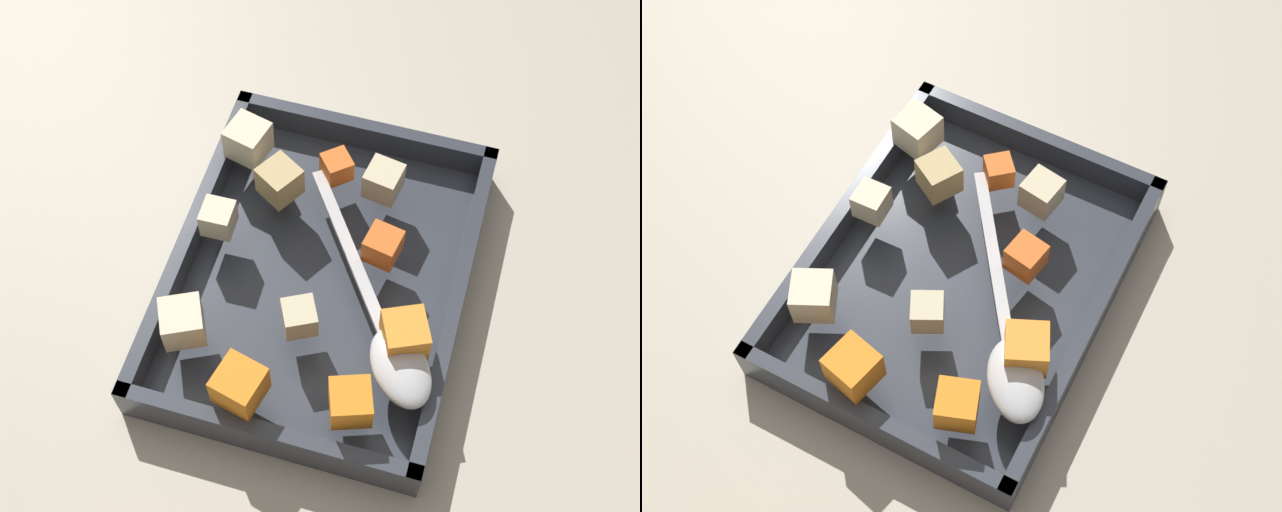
% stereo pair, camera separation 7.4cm
% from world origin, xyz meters
% --- Properties ---
extents(ground_plane, '(4.00, 4.00, 0.00)m').
position_xyz_m(ground_plane, '(0.00, 0.00, 0.00)').
color(ground_plane, '#BCB29E').
extents(baking_dish, '(0.31, 0.24, 0.04)m').
position_xyz_m(baking_dish, '(0.02, 0.00, 0.01)').
color(baking_dish, '#333842').
rests_on(baking_dish, ground_plane).
extents(carrot_chunk_corner_nw, '(0.04, 0.04, 0.03)m').
position_xyz_m(carrot_chunk_corner_nw, '(-0.04, -0.08, 0.06)').
color(carrot_chunk_corner_nw, orange).
rests_on(carrot_chunk_corner_nw, baking_dish).
extents(carrot_chunk_corner_se, '(0.04, 0.04, 0.03)m').
position_xyz_m(carrot_chunk_corner_se, '(-0.10, -0.06, 0.06)').
color(carrot_chunk_corner_se, orange).
rests_on(carrot_chunk_corner_se, baking_dish).
extents(carrot_chunk_far_left, '(0.03, 0.03, 0.02)m').
position_xyz_m(carrot_chunk_far_left, '(0.11, 0.01, 0.06)').
color(carrot_chunk_far_left, orange).
rests_on(carrot_chunk_far_left, baking_dish).
extents(carrot_chunk_near_left, '(0.03, 0.03, 0.03)m').
position_xyz_m(carrot_chunk_near_left, '(0.04, -0.05, 0.06)').
color(carrot_chunk_near_left, orange).
rests_on(carrot_chunk_near_left, baking_dish).
extents(carrot_chunk_under_handle, '(0.04, 0.04, 0.03)m').
position_xyz_m(carrot_chunk_under_handle, '(-0.11, 0.03, 0.06)').
color(carrot_chunk_under_handle, orange).
rests_on(carrot_chunk_under_handle, baking_dish).
extents(potato_chunk_mid_left, '(0.03, 0.03, 0.03)m').
position_xyz_m(potato_chunk_mid_left, '(0.03, 0.09, 0.06)').
color(potato_chunk_mid_left, beige).
rests_on(potato_chunk_mid_left, baking_dish).
extents(potato_chunk_front_center, '(0.04, 0.04, 0.03)m').
position_xyz_m(potato_chunk_front_center, '(-0.07, 0.09, 0.06)').
color(potato_chunk_front_center, beige).
rests_on(potato_chunk_front_center, baking_dish).
extents(potato_chunk_corner_sw, '(0.04, 0.04, 0.03)m').
position_xyz_m(potato_chunk_corner_sw, '(0.11, 0.09, 0.06)').
color(potato_chunk_corner_sw, beige).
rests_on(potato_chunk_corner_sw, baking_dish).
extents(potato_chunk_near_spoon, '(0.03, 0.03, 0.03)m').
position_xyz_m(potato_chunk_near_spoon, '(-0.04, -0.00, 0.06)').
color(potato_chunk_near_spoon, beige).
rests_on(potato_chunk_near_spoon, baking_dish).
extents(potato_chunk_mid_right, '(0.04, 0.04, 0.03)m').
position_xyz_m(potato_chunk_mid_right, '(0.08, 0.05, 0.06)').
color(potato_chunk_mid_right, tan).
rests_on(potato_chunk_mid_right, baking_dish).
extents(potato_chunk_corner_ne, '(0.03, 0.03, 0.03)m').
position_xyz_m(potato_chunk_corner_ne, '(0.10, -0.03, 0.06)').
color(potato_chunk_corner_ne, beige).
rests_on(potato_chunk_corner_ne, baking_dish).
extents(serving_spoon, '(0.21, 0.16, 0.02)m').
position_xyz_m(serving_spoon, '(-0.05, -0.08, 0.05)').
color(serving_spoon, silver).
rests_on(serving_spoon, baking_dish).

